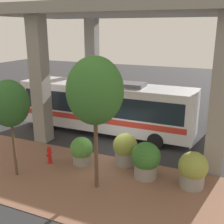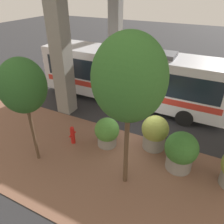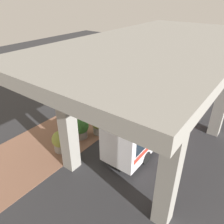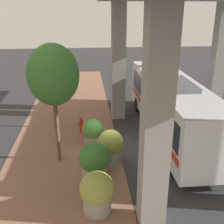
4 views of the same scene
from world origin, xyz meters
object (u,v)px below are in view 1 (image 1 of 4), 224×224
Objects in this scene: fire_hydrant at (49,155)px; street_tree_far at (9,104)px; planter_middle at (82,151)px; planter_front at (146,160)px; planter_back at (193,170)px; bus at (105,105)px; planter_extra at (125,149)px; street_tree_near at (95,91)px.

street_tree_far reaches higher than fire_hydrant.
planter_middle is 0.32× the size of street_tree_far.
planter_middle is at bearing 89.73° from planter_front.
planter_middle reaches higher than fire_hydrant.
street_tree_far reaches higher than planter_back.
planter_extra is at bearing -142.74° from bus.
bus is 5.70m from fire_hydrant.
bus is 4.99m from planter_middle.
fire_hydrant is at bearing 97.15° from planter_front.
street_tree_near is (-2.64, 0.39, 3.63)m from planter_extra.
bus is 7.47m from street_tree_near.
fire_hydrant is 0.17× the size of street_tree_near.
street_tree_far is at bearing 134.38° from planter_middle.
street_tree_far is (-3.22, 4.56, 2.78)m from planter_extra.
planter_middle is 5.78m from planter_back.
bus is 12.05× the size of fire_hydrant.
planter_back is at bearing -89.93° from planter_middle.
street_tree_far reaches higher than planter_middle.
planter_front is 1.67m from planter_extra.
street_tree_near reaches higher than fire_hydrant.
planter_front is (-4.79, -4.38, -1.06)m from bus.
planter_front is 4.38m from street_tree_near.
planter_extra is at bearing -54.77° from street_tree_far.
planter_back is at bearing -84.79° from fire_hydrant.
planter_extra is at bearing -68.04° from planter_middle.
bus is 2.51× the size of street_tree_far.
street_tree_far is (-2.36, 8.18, 2.81)m from planter_back.
street_tree_near is (-1.75, 1.80, 3.59)m from planter_front.
planter_back is at bearing -103.40° from planter_extra.
bus is 8.21m from planter_back.
planter_middle is 4.51m from street_tree_near.
street_tree_near reaches higher than planter_extra.
planter_extra is (-3.90, -2.97, -1.10)m from bus.
planter_back is (0.67, -7.40, 0.36)m from fire_hydrant.
street_tree_near is at bearing -107.99° from fire_hydrant.
bus is at bearing 37.26° from planter_extra.
fire_hydrant is (-5.44, 0.80, -1.49)m from bus.
street_tree_near is (-1.77, 4.01, 3.65)m from planter_back.
planter_middle is at bearing -67.54° from fire_hydrant.
planter_front is (0.65, -5.18, 0.43)m from fire_hydrant.
fire_hydrant is 4.09m from planter_extra.
street_tree_near reaches higher than street_tree_far.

